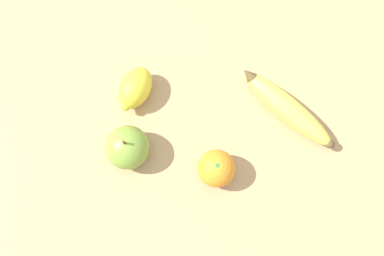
# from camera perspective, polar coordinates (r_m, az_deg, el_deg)

# --- Properties ---
(ground_plane) EXTENTS (3.00, 3.00, 0.00)m
(ground_plane) POSITION_cam_1_polar(r_m,az_deg,el_deg) (0.87, 1.98, 5.04)
(ground_plane) COLOR tan
(banana) EXTENTS (0.21, 0.13, 0.04)m
(banana) POSITION_cam_1_polar(r_m,az_deg,el_deg) (0.85, 11.95, 2.50)
(banana) COLOR #DBCC4C
(banana) RESTS_ON ground_plane
(orange) EXTENTS (0.07, 0.07, 0.07)m
(orange) POSITION_cam_1_polar(r_m,az_deg,el_deg) (0.80, 3.13, -5.15)
(orange) COLOR orange
(orange) RESTS_ON ground_plane
(apple) EXTENTS (0.08, 0.08, 0.08)m
(apple) POSITION_cam_1_polar(r_m,az_deg,el_deg) (0.81, -8.18, -2.45)
(apple) COLOR olive
(apple) RESTS_ON ground_plane
(lemon) EXTENTS (0.10, 0.10, 0.06)m
(lemon) POSITION_cam_1_polar(r_m,az_deg,el_deg) (0.84, -7.24, 5.04)
(lemon) COLOR yellow
(lemon) RESTS_ON ground_plane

